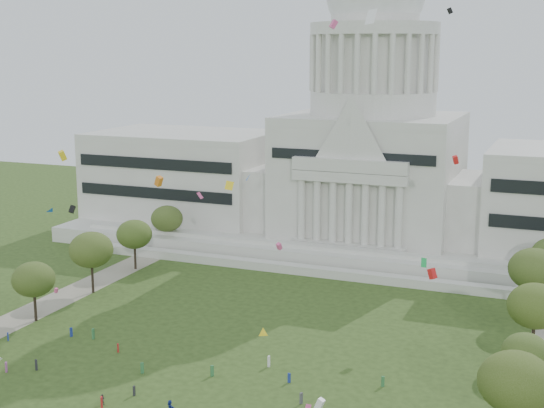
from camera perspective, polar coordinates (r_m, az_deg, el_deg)
capitol at (r=198.07m, az=7.45°, el=3.19°), size 160.00×64.50×91.30m
path_left at (r=152.42m, az=-19.43°, el=-8.56°), size 8.00×160.00×0.04m
row_tree_r_2 at (r=102.35m, az=17.88°, el=-12.66°), size 9.55×9.55×13.58m
row_tree_l_3 at (r=150.25m, az=-17.52°, el=-5.44°), size 8.12×8.12×11.55m
row_tree_r_3 at (r=119.07m, az=18.56°, el=-10.56°), size 7.01×7.01×9.98m
row_tree_l_4 at (r=164.00m, az=-13.46°, el=-3.38°), size 9.29×9.29×13.21m
row_tree_r_4 at (r=132.94m, az=19.21°, el=-7.27°), size 9.19×9.19×13.06m
row_tree_l_5 at (r=179.77m, az=-10.33°, el=-2.26°), size 8.33×8.33×11.85m
row_tree_r_5 at (r=152.08m, az=19.16°, el=-4.67°), size 9.82×9.82×13.96m
row_tree_l_6 at (r=195.74m, az=-7.92°, el=-1.10°), size 8.19×8.19×11.64m
person_5 at (r=111.99m, az=-7.68°, el=-14.90°), size 1.97×1.60×2.01m
person_8 at (r=116.36m, az=-12.66°, el=-14.15°), size 0.81×0.57×1.55m
distant_crowd at (r=121.15m, az=-11.39°, el=-12.98°), size 66.71×36.43×1.94m
kite_swarm at (r=98.31m, az=-5.78°, el=-2.26°), size 97.08×111.07×63.66m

